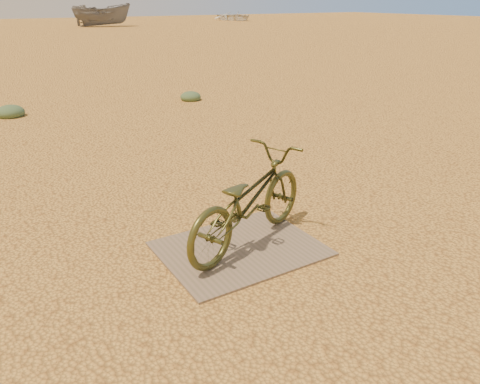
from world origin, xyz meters
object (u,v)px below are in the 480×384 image
boat_mid_right (102,15)px  boat_far_right (234,16)px  plywood_board (240,249)px  bicycle (248,200)px

boat_mid_right → boat_far_right: (15.50, 4.07, -0.47)m
plywood_board → boat_mid_right: (10.07, 38.72, 0.92)m
plywood_board → boat_mid_right: boat_mid_right is taller
boat_far_right → bicycle: bearing=-134.3°
plywood_board → bicycle: 0.48m
plywood_board → bicycle: (0.12, 0.05, 0.47)m
boat_mid_right → boat_far_right: bearing=-59.7°
bicycle → boat_far_right: bearing=-52.6°
bicycle → boat_far_right: 49.75m
boat_mid_right → boat_far_right: size_ratio=1.08×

